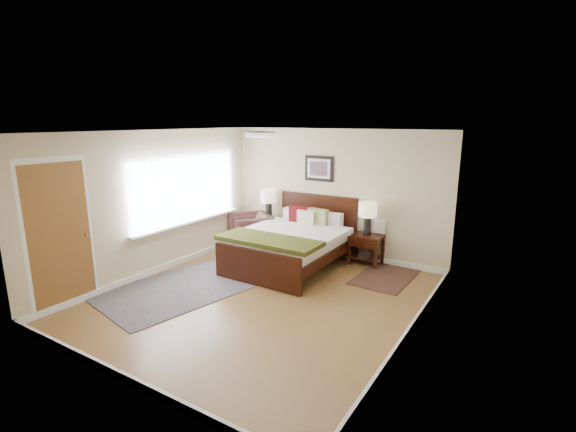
# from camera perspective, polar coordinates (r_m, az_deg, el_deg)

# --- Properties ---
(floor) EXTENTS (5.00, 5.00, 0.00)m
(floor) POSITION_cam_1_polar(r_m,az_deg,el_deg) (6.53, -3.50, -11.07)
(floor) COLOR brown
(floor) RESTS_ON ground
(back_wall) EXTENTS (4.50, 0.04, 2.50)m
(back_wall) POSITION_cam_1_polar(r_m,az_deg,el_deg) (8.25, 6.46, 3.10)
(back_wall) COLOR #C2B68D
(back_wall) RESTS_ON ground
(front_wall) EXTENTS (4.50, 0.04, 2.50)m
(front_wall) POSITION_cam_1_polar(r_m,az_deg,el_deg) (4.42, -22.91, -6.72)
(front_wall) COLOR #C2B68D
(front_wall) RESTS_ON ground
(left_wall) EXTENTS (0.04, 5.00, 2.50)m
(left_wall) POSITION_cam_1_polar(r_m,az_deg,el_deg) (7.63, -17.58, 1.75)
(left_wall) COLOR #C2B68D
(left_wall) RESTS_ON ground
(right_wall) EXTENTS (0.04, 5.00, 2.50)m
(right_wall) POSITION_cam_1_polar(r_m,az_deg,el_deg) (5.20, 17.05, -3.36)
(right_wall) COLOR #C2B68D
(right_wall) RESTS_ON ground
(ceiling) EXTENTS (4.50, 5.00, 0.02)m
(ceiling) POSITION_cam_1_polar(r_m,az_deg,el_deg) (5.96, -3.84, 11.43)
(ceiling) COLOR white
(ceiling) RESTS_ON back_wall
(window) EXTENTS (0.11, 2.72, 1.32)m
(window) POSITION_cam_1_polar(r_m,az_deg,el_deg) (8.03, -13.63, 3.46)
(window) COLOR silver
(window) RESTS_ON left_wall
(door) EXTENTS (0.06, 1.00, 2.18)m
(door) POSITION_cam_1_polar(r_m,az_deg,el_deg) (6.68, -28.74, -2.41)
(door) COLOR silver
(door) RESTS_ON ground
(ceil_fixture) EXTENTS (0.44, 0.44, 0.08)m
(ceil_fixture) POSITION_cam_1_polar(r_m,az_deg,el_deg) (5.96, -3.84, 11.09)
(ceil_fixture) COLOR white
(ceil_fixture) RESTS_ON ceiling
(bed) EXTENTS (1.81, 2.19, 1.18)m
(bed) POSITION_cam_1_polar(r_m,az_deg,el_deg) (7.64, 0.44, -3.06)
(bed) COLOR black
(bed) RESTS_ON ground
(wall_art) EXTENTS (0.62, 0.05, 0.50)m
(wall_art) POSITION_cam_1_polar(r_m,az_deg,el_deg) (8.31, 4.26, 6.49)
(wall_art) COLOR black
(wall_art) RESTS_ON back_wall
(nightstand_left) EXTENTS (0.51, 0.46, 0.61)m
(nightstand_left) POSITION_cam_1_polar(r_m,az_deg,el_deg) (8.89, -2.72, -1.13)
(nightstand_left) COLOR black
(nightstand_left) RESTS_ON ground
(nightstand_right) EXTENTS (0.58, 0.43, 0.57)m
(nightstand_right) POSITION_cam_1_polar(r_m,az_deg,el_deg) (7.94, 10.63, -4.11)
(nightstand_right) COLOR black
(nightstand_right) RESTS_ON ground
(lamp_left) EXTENTS (0.34, 0.34, 0.61)m
(lamp_left) POSITION_cam_1_polar(r_m,az_deg,el_deg) (8.79, -2.68, 2.38)
(lamp_left) COLOR black
(lamp_left) RESTS_ON nightstand_left
(lamp_right) EXTENTS (0.34, 0.34, 0.61)m
(lamp_right) POSITION_cam_1_polar(r_m,az_deg,el_deg) (7.79, 10.86, 0.49)
(lamp_right) COLOR black
(lamp_right) RESTS_ON nightstand_right
(armchair) EXTENTS (1.13, 1.14, 0.74)m
(armchair) POSITION_cam_1_polar(r_m,az_deg,el_deg) (8.81, -5.16, -2.07)
(armchair) COLOR brown
(armchair) RESTS_ON ground
(rug_persian) EXTENTS (2.10, 2.63, 0.01)m
(rug_persian) POSITION_cam_1_polar(r_m,az_deg,el_deg) (7.02, -15.09, -9.70)
(rug_persian) COLOR #0D1545
(rug_persian) RESTS_ON ground
(rug_navy) EXTENTS (0.91, 1.33, 0.01)m
(rug_navy) POSITION_cam_1_polar(r_m,az_deg,el_deg) (7.48, 13.10, -8.14)
(rug_navy) COLOR black
(rug_navy) RESTS_ON ground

